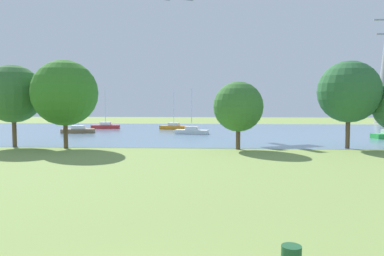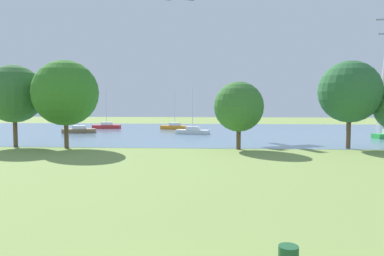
# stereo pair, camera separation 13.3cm
# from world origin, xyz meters

# --- Properties ---
(ground_plane) EXTENTS (160.00, 160.00, 0.00)m
(ground_plane) POSITION_xyz_m (0.00, 22.00, 0.00)
(ground_plane) COLOR #7F994C
(water_surface) EXTENTS (140.00, 40.00, 0.02)m
(water_surface) POSITION_xyz_m (0.00, 50.00, 0.01)
(water_surface) COLOR #6586A1
(water_surface) RESTS_ON ground
(sailboat_red) EXTENTS (4.92, 1.93, 6.93)m
(sailboat_red) POSITION_xyz_m (-16.50, 56.19, 0.46)
(sailboat_red) COLOR red
(sailboat_red) RESTS_ON water_surface
(sailboat_orange) EXTENTS (5.03, 3.01, 6.65)m
(sailboat_orange) POSITION_xyz_m (-4.42, 54.95, 0.46)
(sailboat_orange) COLOR orange
(sailboat_orange) RESTS_ON water_surface
(sailboat_white) EXTENTS (5.01, 2.52, 6.69)m
(sailboat_white) POSITION_xyz_m (-0.90, 46.20, 0.46)
(sailboat_white) COLOR white
(sailboat_white) RESTS_ON water_surface
(sailboat_brown) EXTENTS (4.97, 2.21, 7.25)m
(sailboat_brown) POSITION_xyz_m (-18.03, 47.11, 0.47)
(sailboat_brown) COLOR brown
(sailboat_brown) RESTS_ON water_surface
(tree_east_far) EXTENTS (6.01, 6.01, 8.55)m
(tree_east_far) POSITION_xyz_m (-18.59, 30.33, 5.53)
(tree_east_far) COLOR brown
(tree_east_far) RESTS_ON ground
(tree_mid_shore) EXTENTS (6.61, 6.61, 8.92)m
(tree_mid_shore) POSITION_xyz_m (-12.76, 29.47, 5.60)
(tree_mid_shore) COLOR brown
(tree_mid_shore) RESTS_ON ground
(tree_west_near) EXTENTS (4.94, 4.94, 6.72)m
(tree_west_near) POSITION_xyz_m (4.66, 29.60, 4.23)
(tree_west_near) COLOR brown
(tree_west_near) RESTS_ON ground
(tree_west_far) EXTENTS (6.17, 6.17, 8.81)m
(tree_west_far) POSITION_xyz_m (15.74, 30.82, 5.71)
(tree_west_far) COLOR brown
(tree_west_far) RESTS_ON ground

